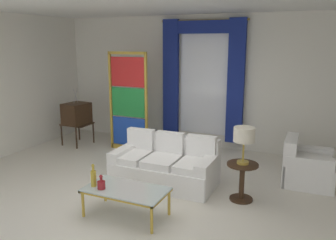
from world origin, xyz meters
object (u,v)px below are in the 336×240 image
object	(u,v)px
coffee_table	(126,191)
vintage_tv	(77,114)
armchair_white	(305,168)
stained_glass_divider	(128,104)
bottle_crystal_tall	(93,177)
table_lamp_brass	(244,136)
round_side_table	(242,178)
peacock_figurine	(142,148)
couch_white_long	(166,165)
bottle_blue_decanter	(101,184)

from	to	relation	value
coffee_table	vintage_tv	bearing A→B (deg)	138.38
armchair_white	stained_glass_divider	xyz separation A→B (m)	(-3.74, 0.39, 0.77)
bottle_crystal_tall	table_lamp_brass	distance (m)	2.28
vintage_tv	armchair_white	distance (m)	5.13
vintage_tv	round_side_table	size ratio (longest dim) A/B	2.26
armchair_white	round_side_table	xyz separation A→B (m)	(-0.85, -1.10, 0.07)
coffee_table	peacock_figurine	world-z (taller)	peacock_figurine
couch_white_long	vintage_tv	distance (m)	3.17
bottle_crystal_tall	stained_glass_divider	distance (m)	3.02
bottle_blue_decanter	vintage_tv	distance (m)	3.75
peacock_figurine	round_side_table	world-z (taller)	round_side_table
coffee_table	armchair_white	bearing A→B (deg)	45.74
bottle_blue_decanter	vintage_tv	size ratio (longest dim) A/B	0.15
bottle_crystal_tall	stained_glass_divider	bearing A→B (deg)	111.02
vintage_tv	round_side_table	xyz separation A→B (m)	(4.25, -1.39, -0.37)
couch_white_long	stained_glass_divider	world-z (taller)	stained_glass_divider
bottle_crystal_tall	peacock_figurine	size ratio (longest dim) A/B	0.55
vintage_tv	round_side_table	bearing A→B (deg)	-18.09
armchair_white	bottle_crystal_tall	bearing A→B (deg)	-138.28
couch_white_long	stained_glass_divider	xyz separation A→B (m)	(-1.53, 1.32, 0.75)
vintage_tv	round_side_table	world-z (taller)	vintage_tv
armchair_white	peacock_figurine	bearing A→B (deg)	179.74
coffee_table	table_lamp_brass	xyz separation A→B (m)	(1.37, 1.18, 0.66)
vintage_tv	armchair_white	world-z (taller)	vintage_tv
vintage_tv	table_lamp_brass	distance (m)	4.48
peacock_figurine	table_lamp_brass	world-z (taller)	table_lamp_brass
vintage_tv	armchair_white	bearing A→B (deg)	-3.27
coffee_table	bottle_blue_decanter	world-z (taller)	bottle_blue_decanter
bottle_crystal_tall	stained_glass_divider	xyz separation A→B (m)	(-1.07, 2.77, 0.52)
round_side_table	peacock_figurine	bearing A→B (deg)	154.65
couch_white_long	coffee_table	distance (m)	1.34
coffee_table	table_lamp_brass	bearing A→B (deg)	40.71
round_side_table	table_lamp_brass	xyz separation A→B (m)	(0.00, 0.00, 0.67)
couch_white_long	bottle_crystal_tall	distance (m)	1.54
peacock_figurine	round_side_table	distance (m)	2.60
coffee_table	round_side_table	bearing A→B (deg)	40.71
coffee_table	peacock_figurine	bearing A→B (deg)	113.20
couch_white_long	bottle_blue_decanter	xyz separation A→B (m)	(-0.31, -1.48, 0.18)
coffee_table	vintage_tv	world-z (taller)	vintage_tv
peacock_figurine	stained_glass_divider	bearing A→B (deg)	145.38
stained_glass_divider	bottle_blue_decanter	bearing A→B (deg)	-66.55
coffee_table	stained_glass_divider	size ratio (longest dim) A/B	0.53
coffee_table	table_lamp_brass	distance (m)	1.92
coffee_table	bottle_blue_decanter	xyz separation A→B (m)	(-0.31, -0.14, 0.11)
peacock_figurine	table_lamp_brass	distance (m)	2.72
round_side_table	table_lamp_brass	size ratio (longest dim) A/B	1.04
bottle_crystal_tall	round_side_table	distance (m)	2.24
coffee_table	stained_glass_divider	world-z (taller)	stained_glass_divider
vintage_tv	peacock_figurine	xyz separation A→B (m)	(1.91, -0.28, -0.51)
bottle_crystal_tall	vintage_tv	bearing A→B (deg)	132.23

